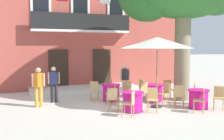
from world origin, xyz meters
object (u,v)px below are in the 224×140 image
at_px(cafe_table_front, 133,101).
at_px(cafe_table_far_side, 111,92).
at_px(cafe_chair_middle_1, 201,99).
at_px(cafe_table_near_tree, 154,93).
at_px(cafe_table_middle, 198,99).
at_px(pedestrian_near_entrance, 54,82).
at_px(cafe_chair_far_side_2, 94,90).
at_px(pedestrian_mid_plaza, 38,85).
at_px(cafe_chair_near_tree_3, 165,92).
at_px(cafe_chair_front_3, 131,94).
at_px(cafe_chair_middle_0, 179,95).
at_px(cafe_chair_front_1, 130,102).
at_px(cafe_chair_front_0, 113,97).
at_px(pedestrian_by_tree, 125,78).
at_px(cafe_chair_near_tree_1, 143,87).
at_px(cafe_umbrella, 157,43).
at_px(cafe_chair_near_tree_0, 168,89).
at_px(cafe_chair_far_side_3, 112,92).
at_px(cafe_chair_far_side_0, 127,89).
at_px(cafe_chair_front_2, 153,98).
at_px(cafe_chair_far_side_1, 113,87).
at_px(cafe_chair_near_tree_2, 142,91).
at_px(cafe_chair_middle_3, 197,92).
at_px(cafe_chair_middle_2, 219,96).

distance_m(cafe_table_front, cafe_table_far_side, 2.21).
relative_size(cafe_chair_middle_1, cafe_table_far_side, 1.05).
bearing_deg(cafe_table_near_tree, cafe_table_middle, -65.08).
bearing_deg(pedestrian_near_entrance, cafe_chair_far_side_2, -12.52).
bearing_deg(pedestrian_near_entrance, pedestrian_mid_plaza, -135.42).
height_order(cafe_chair_near_tree_3, cafe_chair_front_3, same).
bearing_deg(cafe_chair_middle_0, cafe_chair_far_side_2, 138.29).
xyz_separation_m(cafe_chair_middle_1, cafe_chair_front_1, (-2.70, 0.45, 0.00)).
distance_m(cafe_chair_front_0, pedestrian_by_tree, 3.19).
distance_m(cafe_chair_near_tree_1, cafe_chair_front_1, 3.49).
xyz_separation_m(cafe_chair_front_3, cafe_umbrella, (0.97, -0.38, 2.08)).
relative_size(cafe_chair_near_tree_3, pedestrian_mid_plaza, 0.56).
distance_m(cafe_chair_near_tree_0, cafe_umbrella, 2.73).
distance_m(cafe_table_far_side, cafe_umbrella, 3.17).
xyz_separation_m(cafe_table_near_tree, cafe_umbrella, (-0.57, -1.15, 2.22)).
height_order(cafe_chair_near_tree_3, cafe_table_middle, cafe_chair_near_tree_3).
distance_m(cafe_chair_near_tree_0, cafe_chair_front_0, 3.41).
bearing_deg(cafe_chair_far_side_3, cafe_umbrella, -38.14).
height_order(cafe_table_near_tree, cafe_table_front, same).
distance_m(cafe_table_near_tree, pedestrian_by_tree, 1.82).
distance_m(cafe_table_middle, cafe_chair_far_side_3, 3.52).
bearing_deg(cafe_chair_front_3, cafe_chair_middle_1, -41.46).
relative_size(cafe_table_far_side, cafe_chair_far_side_0, 0.95).
height_order(cafe_chair_near_tree_1, cafe_chair_middle_0, same).
height_order(cafe_chair_near_tree_0, cafe_chair_middle_1, same).
bearing_deg(cafe_chair_far_side_3, cafe_table_far_side, 73.61).
distance_m(cafe_chair_front_2, cafe_chair_far_side_1, 3.19).
bearing_deg(cafe_chair_near_tree_2, cafe_chair_far_side_0, 116.03).
bearing_deg(cafe_chair_far_side_1, pedestrian_by_tree, 13.14).
height_order(cafe_chair_front_3, cafe_chair_far_side_1, same).
relative_size(cafe_chair_near_tree_0, cafe_chair_near_tree_1, 1.00).
bearing_deg(cafe_chair_near_tree_2, cafe_table_near_tree, 16.97).
relative_size(cafe_chair_near_tree_3, cafe_chair_middle_1, 1.00).
xyz_separation_m(cafe_chair_near_tree_0, cafe_chair_far_side_1, (-2.24, 1.37, 0.00)).
xyz_separation_m(cafe_chair_near_tree_0, cafe_chair_middle_0, (-0.48, -1.55, 0.00)).
height_order(cafe_chair_near_tree_0, cafe_table_far_side, cafe_chair_near_tree_0).
xyz_separation_m(cafe_chair_front_2, cafe_chair_far_side_1, (-0.39, 3.16, 0.00)).
relative_size(cafe_chair_middle_1, pedestrian_mid_plaza, 0.56).
height_order(cafe_chair_near_tree_0, cafe_chair_near_tree_3, same).
bearing_deg(cafe_umbrella, cafe_chair_front_1, -149.54).
bearing_deg(pedestrian_by_tree, cafe_chair_middle_3, -53.95).
height_order(cafe_chair_middle_3, cafe_chair_front_3, same).
bearing_deg(cafe_chair_far_side_0, cafe_table_near_tree, -26.61).
xyz_separation_m(cafe_table_near_tree, cafe_chair_far_side_1, (-1.49, 1.40, 0.14)).
xyz_separation_m(cafe_chair_far_side_1, cafe_umbrella, (0.92, -2.55, 2.08)).
height_order(cafe_table_near_tree, cafe_chair_front_2, cafe_chair_front_2).
relative_size(cafe_table_middle, cafe_chair_front_2, 0.95).
height_order(cafe_chair_front_3, pedestrian_mid_plaza, pedestrian_mid_plaza).
xyz_separation_m(cafe_chair_near_tree_1, cafe_table_front, (-1.61, -2.21, -0.14)).
distance_m(cafe_chair_middle_2, cafe_chair_front_2, 2.67).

